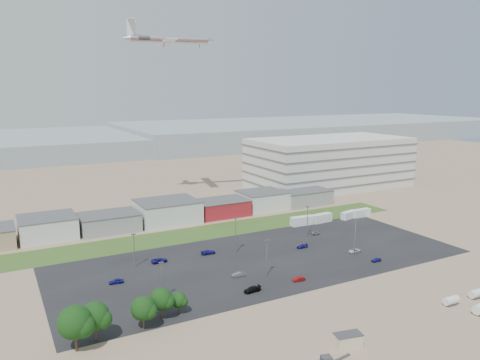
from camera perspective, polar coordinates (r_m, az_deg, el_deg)
ground at (r=121.40m, az=5.59°, el=-12.84°), size 700.00×700.00×0.00m
parking_lot at (r=139.53m, az=2.70°, el=-9.58°), size 120.00×50.00×0.01m
grass_strip at (r=164.35m, az=-4.59°, el=-6.42°), size 160.00×16.00×0.02m
hills_backdrop at (r=422.04m, az=-14.06°, el=4.50°), size 700.00×200.00×9.00m
building_row at (r=175.04m, az=-12.25°, el=-4.20°), size 170.00×20.00×8.00m
parking_garage at (r=244.00m, az=10.85°, el=2.11°), size 80.00×40.00×25.00m
portable_shed at (r=97.42m, az=13.03°, el=-18.50°), size 5.83×3.82×2.71m
storage_tank_nw at (r=121.41m, az=24.34°, el=-13.22°), size 3.79×1.97×2.24m
storage_tank_ne at (r=127.74m, az=26.89°, el=-12.21°), size 3.92×2.05×2.32m
box_trailer_a at (r=173.90m, az=7.53°, el=-4.96°), size 8.71×3.15×3.22m
box_trailer_b at (r=178.74m, az=9.91°, el=-4.60°), size 8.61×3.19×3.17m
box_trailer_c at (r=186.01m, az=13.14°, el=-4.17°), size 7.88×4.10×2.83m
box_trailer_d at (r=189.73m, az=14.54°, el=-3.91°), size 8.09×2.67×3.01m
tree_far_left at (r=97.08m, az=-19.47°, el=-16.42°), size 6.90×6.90×10.35m
tree_left at (r=99.68m, az=-17.25°, el=-15.90°), size 6.13×6.13×9.19m
tree_mid at (r=101.99m, az=-11.75°, el=-15.35°), size 5.35×5.35×8.02m
tree_right at (r=105.44m, az=-9.58°, el=-14.40°), size 5.28×5.28×7.91m
tree_near at (r=107.47m, az=-7.51°, el=-14.47°), size 3.82×3.82×5.72m
lightpole_front_l at (r=113.44m, az=-9.51°, el=-12.09°), size 1.11×0.46×9.45m
lightpole_front_m at (r=125.95m, az=3.29°, el=-9.48°), size 1.17×0.49×9.90m
lightpole_front_r at (r=143.69m, az=13.83°, el=-6.97°), size 1.29×0.54×10.97m
lightpole_back_l at (r=134.79m, az=-12.77°, el=-8.40°), size 1.14×0.48×9.70m
lightpole_back_m at (r=143.00m, az=-0.52°, el=-6.73°), size 1.29×0.54×10.99m
lightpole_back_r at (r=160.29m, az=8.21°, el=-5.01°), size 1.22×0.51×10.39m
airliner at (r=208.31m, az=-8.53°, el=16.60°), size 44.55×34.74×11.77m
parked_car_0 at (r=148.63m, az=13.78°, el=-8.37°), size 4.11×2.12×1.11m
parked_car_2 at (r=142.64m, az=16.28°, el=-9.33°), size 3.18×1.29×1.08m
parked_car_3 at (r=117.94m, az=1.50°, el=-13.18°), size 4.62×2.12×1.31m
parked_car_4 at (r=126.86m, az=-0.18°, el=-11.42°), size 3.71×1.71×1.18m
parked_car_5 at (r=126.59m, az=-14.87°, el=-11.84°), size 3.84×1.90×1.26m
parked_car_6 at (r=143.30m, az=-3.90°, el=-8.76°), size 4.59×2.09×1.30m
parked_car_8 at (r=163.51m, az=9.19°, el=-6.41°), size 3.44×1.68×1.13m
parked_car_9 at (r=138.38m, az=-9.81°, el=-9.62°), size 4.74×2.29×1.30m
parked_car_10 at (r=108.26m, az=-11.60°, el=-15.77°), size 4.00×1.98×1.12m
parked_car_12 at (r=149.71m, az=7.59°, el=-8.00°), size 3.88×1.76×1.10m
parked_car_13 at (r=125.00m, az=7.18°, el=-11.88°), size 3.48×1.57×1.11m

